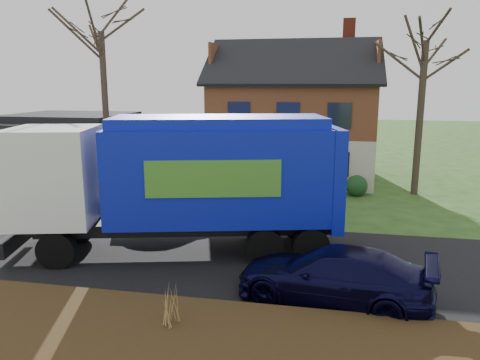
# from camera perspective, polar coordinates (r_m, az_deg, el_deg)

# --- Properties ---
(ground) EXTENTS (120.00, 120.00, 0.00)m
(ground) POSITION_cam_1_polar(r_m,az_deg,el_deg) (15.83, -5.27, -9.20)
(ground) COLOR #274517
(ground) RESTS_ON ground
(road) EXTENTS (80.00, 7.00, 0.02)m
(road) POSITION_cam_1_polar(r_m,az_deg,el_deg) (15.82, -5.27, -9.16)
(road) COLOR black
(road) RESTS_ON ground
(mulch_verge) EXTENTS (80.00, 3.50, 0.30)m
(mulch_verge) POSITION_cam_1_polar(r_m,az_deg,el_deg) (11.27, -13.23, -17.87)
(mulch_verge) COLOR #322210
(mulch_verge) RESTS_ON ground
(main_house) EXTENTS (12.95, 8.95, 9.26)m
(main_house) POSITION_cam_1_polar(r_m,az_deg,el_deg) (28.24, 5.55, 8.49)
(main_house) COLOR beige
(main_house) RESTS_ON ground
(ranch_house) EXTENTS (9.80, 8.20, 3.70)m
(ranch_house) POSITION_cam_1_polar(r_m,az_deg,el_deg) (31.87, -19.69, 4.24)
(ranch_house) COLOR maroon
(ranch_house) RESTS_ON ground
(garbage_truck) EXTENTS (11.09, 5.34, 4.59)m
(garbage_truck) POSITION_cam_1_polar(r_m,az_deg,el_deg) (15.47, -6.79, 0.50)
(garbage_truck) COLOR black
(garbage_truck) RESTS_ON ground
(silver_sedan) EXTENTS (4.60, 3.06, 1.43)m
(silver_sedan) POSITION_cam_1_polar(r_m,az_deg,el_deg) (19.72, -8.24, -2.81)
(silver_sedan) COLOR #A0A2A8
(silver_sedan) RESTS_ON ground
(navy_wagon) EXTENTS (5.33, 2.90, 1.47)m
(navy_wagon) POSITION_cam_1_polar(r_m,az_deg,el_deg) (12.69, 11.29, -11.32)
(navy_wagon) COLOR black
(navy_wagon) RESTS_ON ground
(tree_front_west) EXTENTS (3.90, 3.90, 11.59)m
(tree_front_west) POSITION_cam_1_polar(r_m,az_deg,el_deg) (27.59, -16.75, 19.49)
(tree_front_west) COLOR #403026
(tree_front_west) RESTS_ON ground
(tree_front_east) EXTENTS (3.93, 3.93, 10.91)m
(tree_front_east) POSITION_cam_1_polar(r_m,az_deg,el_deg) (25.33, 21.96, 18.32)
(tree_front_east) COLOR #3D3024
(tree_front_east) RESTS_ON ground
(tree_back) EXTENTS (3.18, 3.18, 10.07)m
(tree_back) POSITION_cam_1_polar(r_m,az_deg,el_deg) (36.44, 11.86, 15.93)
(tree_back) COLOR #382D22
(tree_back) RESTS_ON ground
(grass_clump_mid) EXTENTS (0.34, 0.28, 0.94)m
(grass_clump_mid) POSITION_cam_1_polar(r_m,az_deg,el_deg) (11.00, -8.42, -14.78)
(grass_clump_mid) COLOR #A07B46
(grass_clump_mid) RESTS_ON mulch_verge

